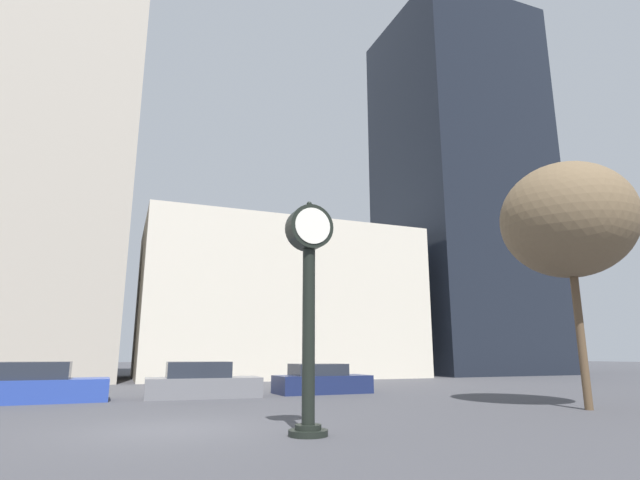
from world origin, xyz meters
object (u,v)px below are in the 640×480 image
at_px(bare_tree, 567,220).
at_px(car_grey, 202,382).
at_px(street_clock, 309,286).
at_px(car_blue, 32,385).
at_px(car_navy, 321,381).

bearing_deg(bare_tree, car_grey, 139.28).
xyz_separation_m(car_grey, bare_tree, (9.91, -8.53, 5.20)).
xyz_separation_m(street_clock, car_blue, (-6.27, 10.01, -2.45)).
bearing_deg(car_grey, bare_tree, -38.07).
bearing_deg(street_clock, car_blue, 122.09).
height_order(street_clock, bare_tree, bare_tree).
xyz_separation_m(street_clock, car_grey, (-0.61, 9.96, -2.46)).
distance_m(car_grey, bare_tree, 14.07).
bearing_deg(car_blue, street_clock, -59.31).
bearing_deg(bare_tree, car_blue, 151.15).
relative_size(street_clock, car_blue, 1.03).
height_order(street_clock, car_blue, street_clock).
height_order(car_navy, bare_tree, bare_tree).
bearing_deg(bare_tree, street_clock, -171.29).
bearing_deg(car_grey, street_clock, -83.84).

